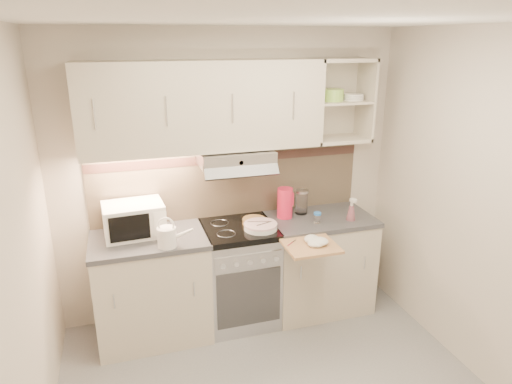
# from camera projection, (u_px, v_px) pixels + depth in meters

# --- Properties ---
(room_shell) EXTENTS (3.04, 2.84, 2.52)m
(room_shell) POSITION_uv_depth(u_px,v_px,m) (268.00, 165.00, 2.95)
(room_shell) COLOR beige
(room_shell) RESTS_ON ground
(base_cabinet_left) EXTENTS (0.90, 0.60, 0.86)m
(base_cabinet_left) POSITION_uv_depth(u_px,v_px,m) (153.00, 289.00, 3.78)
(base_cabinet_left) COLOR beige
(base_cabinet_left) RESTS_ON ground
(worktop_left) EXTENTS (0.92, 0.62, 0.04)m
(worktop_left) POSITION_uv_depth(u_px,v_px,m) (148.00, 240.00, 3.64)
(worktop_left) COLOR #47474C
(worktop_left) RESTS_ON base_cabinet_left
(base_cabinet_right) EXTENTS (0.90, 0.60, 0.86)m
(base_cabinet_right) POSITION_uv_depth(u_px,v_px,m) (318.00, 264.00, 4.20)
(base_cabinet_right) COLOR beige
(base_cabinet_right) RESTS_ON ground
(worktop_right) EXTENTS (0.92, 0.62, 0.04)m
(worktop_right) POSITION_uv_depth(u_px,v_px,m) (320.00, 219.00, 4.06)
(worktop_right) COLOR #47474C
(worktop_right) RESTS_ON base_cabinet_right
(electric_range) EXTENTS (0.60, 0.60, 0.90)m
(electric_range) POSITION_uv_depth(u_px,v_px,m) (240.00, 274.00, 3.99)
(electric_range) COLOR #B7B7BC
(electric_range) RESTS_ON ground
(microwave) EXTENTS (0.49, 0.38, 0.26)m
(microwave) POSITION_uv_depth(u_px,v_px,m) (134.00, 219.00, 3.64)
(microwave) COLOR white
(microwave) RESTS_ON worktop_left
(watering_can) EXTENTS (0.28, 0.14, 0.24)m
(watering_can) POSITION_uv_depth(u_px,v_px,m) (168.00, 236.00, 3.44)
(watering_can) COLOR white
(watering_can) RESTS_ON worktop_left
(plate_stack) EXTENTS (0.28, 0.28, 0.06)m
(plate_stack) POSITION_uv_depth(u_px,v_px,m) (261.00, 226.00, 3.78)
(plate_stack) COLOR white
(plate_stack) RESTS_ON electric_range
(bread_loaf) EXTENTS (0.20, 0.20, 0.05)m
(bread_loaf) POSITION_uv_depth(u_px,v_px,m) (254.00, 221.00, 3.89)
(bread_loaf) COLOR #A27438
(bread_loaf) RESTS_ON electric_range
(pink_pitcher) EXTENTS (0.14, 0.13, 0.27)m
(pink_pitcher) POSITION_uv_depth(u_px,v_px,m) (285.00, 203.00, 4.00)
(pink_pitcher) COLOR red
(pink_pitcher) RESTS_ON worktop_right
(glass_jar) EXTENTS (0.12, 0.12, 0.22)m
(glass_jar) POSITION_uv_depth(u_px,v_px,m) (301.00, 202.00, 4.10)
(glass_jar) COLOR white
(glass_jar) RESTS_ON worktop_right
(spice_jar) EXTENTS (0.06, 0.06, 0.09)m
(spice_jar) POSITION_uv_depth(u_px,v_px,m) (317.00, 217.00, 3.91)
(spice_jar) COLOR white
(spice_jar) RESTS_ON worktop_right
(spray_bottle) EXTENTS (0.08, 0.08, 0.21)m
(spray_bottle) POSITION_uv_depth(u_px,v_px,m) (351.00, 211.00, 3.96)
(spray_bottle) COLOR pink
(spray_bottle) RESTS_ON worktop_right
(cutting_board) EXTENTS (0.41, 0.37, 0.02)m
(cutting_board) POSITION_uv_depth(u_px,v_px,m) (311.00, 246.00, 3.55)
(cutting_board) COLOR tan
(cutting_board) RESTS_ON base_cabinet_right
(dish_towel) EXTENTS (0.30, 0.28, 0.07)m
(dish_towel) POSITION_uv_depth(u_px,v_px,m) (314.00, 240.00, 3.55)
(dish_towel) COLOR white
(dish_towel) RESTS_ON cutting_board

